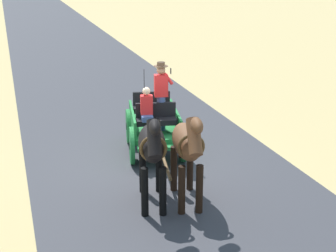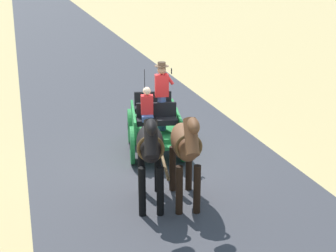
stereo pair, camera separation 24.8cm
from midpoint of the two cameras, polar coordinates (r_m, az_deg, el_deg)
ground_plane at (r=13.15m, az=-2.00°, el=-3.84°), size 200.00×200.00×0.00m
road_surface at (r=13.15m, az=-2.00°, el=-3.82°), size 6.45×160.00×0.01m
horse_drawn_carriage at (r=13.39m, az=-2.05°, el=0.30°), size 1.83×4.51×2.50m
horse_near_side at (r=10.43m, az=1.51°, el=-2.18°), size 0.83×2.15×2.21m
horse_off_side at (r=10.35m, az=-2.48°, el=-2.36°), size 0.89×2.15×2.21m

